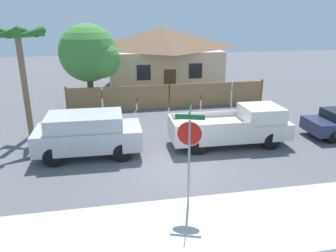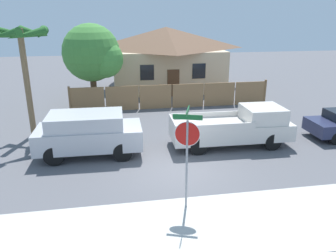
% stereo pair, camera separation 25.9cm
% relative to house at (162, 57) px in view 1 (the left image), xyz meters
% --- Properties ---
extents(ground_plane, '(80.00, 80.00, 0.00)m').
position_rel_house_xyz_m(ground_plane, '(-2.09, -15.39, -2.52)').
color(ground_plane, '#56565B').
extents(sidewalk_strip, '(36.00, 3.20, 0.01)m').
position_rel_house_xyz_m(sidewalk_strip, '(-2.09, -18.99, -2.52)').
color(sidewalk_strip, beige).
rests_on(sidewalk_strip, ground).
extents(wooden_fence, '(12.95, 0.12, 1.65)m').
position_rel_house_xyz_m(wooden_fence, '(-0.67, -6.36, -1.75)').
color(wooden_fence, '#997047').
rests_on(wooden_fence, ground).
extents(house, '(9.25, 6.98, 4.88)m').
position_rel_house_xyz_m(house, '(0.00, 0.00, 0.00)').
color(house, beige).
rests_on(house, ground).
extents(oak_tree, '(3.78, 3.60, 5.32)m').
position_rel_house_xyz_m(oak_tree, '(-5.47, -5.29, 0.90)').
color(oak_tree, brown).
rests_on(oak_tree, ground).
extents(palm_tree, '(2.62, 2.82, 5.30)m').
position_rel_house_xyz_m(palm_tree, '(-8.48, -10.24, 2.02)').
color(palm_tree, brown).
rests_on(palm_tree, ground).
extents(red_suv, '(4.47, 2.11, 1.86)m').
position_rel_house_xyz_m(red_suv, '(-5.55, -13.18, -1.51)').
color(red_suv, '#B7B7BC').
rests_on(red_suv, ground).
extents(orange_pickup, '(5.51, 2.03, 1.80)m').
position_rel_house_xyz_m(orange_pickup, '(1.10, -13.18, -1.65)').
color(orange_pickup, silver).
rests_on(orange_pickup, ground).
extents(stop_sign, '(0.83, 0.74, 3.24)m').
position_rel_house_xyz_m(stop_sign, '(-2.33, -17.90, -0.33)').
color(stop_sign, gray).
rests_on(stop_sign, ground).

